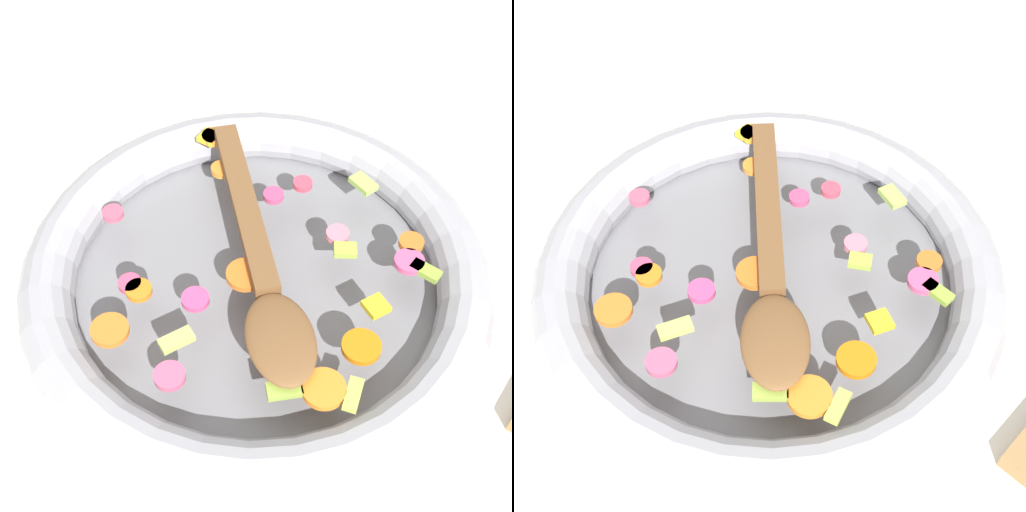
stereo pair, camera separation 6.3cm
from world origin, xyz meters
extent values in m
plane|color=silver|center=(0.00, 0.00, 0.00)|extent=(4.00, 4.00, 0.00)
cylinder|color=slate|center=(0.00, 0.00, 0.01)|extent=(0.38, 0.38, 0.01)
torus|color=#9E9EA5|center=(0.00, 0.00, 0.03)|extent=(0.43, 0.43, 0.05)
cylinder|color=orange|center=(0.12, -0.08, 0.05)|extent=(0.04, 0.04, 0.01)
cylinder|color=orange|center=(0.11, 0.09, 0.05)|extent=(0.03, 0.03, 0.01)
cylinder|color=orange|center=(0.13, -0.03, 0.05)|extent=(0.04, 0.04, 0.01)
cylinder|color=orange|center=(-0.09, 0.07, 0.05)|extent=(0.03, 0.03, 0.01)
cylinder|color=orange|center=(-0.06, -0.09, 0.05)|extent=(0.03, 0.03, 0.01)
cylinder|color=orange|center=(-0.13, 0.10, 0.05)|extent=(0.03, 0.03, 0.01)
cylinder|color=orange|center=(-0.05, -0.14, 0.05)|extent=(0.04, 0.04, 0.01)
cylinder|color=orange|center=(0.01, -0.02, 0.05)|extent=(0.04, 0.04, 0.01)
cube|color=#BCDA5F|center=(0.00, -0.11, 0.05)|extent=(0.02, 0.03, 0.01)
cube|color=#98B545|center=(0.10, -0.10, 0.05)|extent=(0.03, 0.03, 0.01)
cube|color=#BBD450|center=(0.14, -0.07, 0.05)|extent=(0.02, 0.03, 0.01)
cube|color=#ABD85B|center=(0.03, 0.13, 0.05)|extent=(0.03, 0.02, 0.01)
cube|color=#92B83D|center=(0.13, 0.07, 0.05)|extent=(0.03, 0.01, 0.01)
cube|color=#A4BD43|center=(0.06, 0.05, 0.05)|extent=(0.03, 0.02, 0.01)
cylinder|color=#EC6684|center=(0.08, -0.05, 0.05)|extent=(0.04, 0.04, 0.01)
cylinder|color=#D3577C|center=(0.02, -0.14, 0.05)|extent=(0.03, 0.03, 0.01)
cylinder|color=pink|center=(0.05, 0.06, 0.05)|extent=(0.03, 0.03, 0.01)
cylinder|color=#CE4676|center=(-0.03, 0.07, 0.05)|extent=(0.02, 0.02, 0.01)
cylinder|color=#D7536E|center=(-0.14, -0.04, 0.05)|extent=(0.02, 0.02, 0.01)
cylinder|color=#E45387|center=(0.12, 0.07, 0.05)|extent=(0.04, 0.04, 0.01)
cylinder|color=#D3445B|center=(-0.01, 0.10, 0.05)|extent=(0.03, 0.03, 0.01)
cylinder|color=#E14882|center=(-0.01, -0.07, 0.05)|extent=(0.03, 0.03, 0.01)
cylinder|color=#D7496E|center=(-0.07, -0.09, 0.05)|extent=(0.03, 0.03, 0.01)
cube|color=yellow|center=(-0.13, 0.10, 0.05)|extent=(0.02, 0.02, 0.01)
cube|color=yellow|center=(0.12, 0.01, 0.05)|extent=(0.03, 0.03, 0.01)
cube|color=brown|center=(-0.04, 0.04, 0.06)|extent=(0.17, 0.16, 0.01)
ellipsoid|color=brown|center=(0.07, -0.07, 0.06)|extent=(0.10, 0.10, 0.01)
camera|label=1|loc=(0.23, -0.33, 0.54)|focal=50.00mm
camera|label=2|loc=(0.28, -0.29, 0.54)|focal=50.00mm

